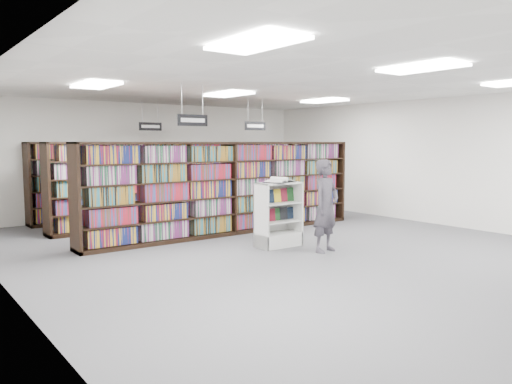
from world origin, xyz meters
TOP-DOWN VIEW (x-y plane):
  - floor at (0.00, 0.00)m, footprint 12.00×12.00m
  - ceiling at (0.00, 0.00)m, footprint 10.00×12.00m
  - wall_back at (0.00, 6.00)m, footprint 10.00×0.10m
  - wall_left at (-5.00, 0.00)m, footprint 0.10×12.00m
  - wall_right at (5.00, 0.00)m, footprint 0.10×12.00m
  - bookshelf_row_near at (0.00, 2.00)m, footprint 7.00×0.60m
  - bookshelf_row_mid at (0.00, 4.00)m, footprint 7.00×0.60m
  - bookshelf_row_far at (0.00, 5.70)m, footprint 7.00×0.60m
  - aisle_sign_left at (-1.50, 1.00)m, footprint 0.65×0.02m
  - aisle_sign_right at (1.50, 3.00)m, footprint 0.65×0.02m
  - aisle_sign_center at (-0.50, 5.00)m, footprint 0.65×0.02m
  - troffer_front_left at (-3.00, -3.00)m, footprint 0.60×1.20m
  - troffer_front_center at (0.00, -3.00)m, footprint 0.60×1.20m
  - troffer_back_left at (-3.00, 2.00)m, footprint 0.60×1.20m
  - troffer_back_center at (0.00, 2.00)m, footprint 0.60×1.20m
  - troffer_back_right at (3.00, 2.00)m, footprint 0.60×1.20m
  - endcap_display at (-0.00, 0.25)m, footprint 0.93×0.47m
  - open_book at (0.03, 0.23)m, footprint 0.81×0.65m
  - shopper at (0.41, -0.70)m, footprint 0.71×0.54m

SIDE VIEW (x-z plane):
  - floor at x=0.00m, z-range 0.00..0.00m
  - endcap_display at x=0.00m, z-range -0.19..1.10m
  - shopper at x=0.41m, z-range 0.00..1.77m
  - bookshelf_row_near at x=0.00m, z-range 0.00..2.10m
  - bookshelf_row_mid at x=0.00m, z-range 0.00..2.10m
  - bookshelf_row_far at x=0.00m, z-range 0.00..2.10m
  - open_book at x=0.03m, z-range 1.26..1.39m
  - wall_back at x=0.00m, z-range 0.00..3.20m
  - wall_left at x=-5.00m, z-range 0.00..3.20m
  - wall_right at x=5.00m, z-range 0.00..3.20m
  - aisle_sign_left at x=-1.50m, z-range 2.13..2.93m
  - aisle_sign_right at x=1.50m, z-range 2.13..2.93m
  - aisle_sign_center at x=-0.50m, z-range 2.13..2.93m
  - troffer_front_left at x=-3.00m, z-range 3.14..3.18m
  - troffer_front_center at x=0.00m, z-range 3.14..3.18m
  - troffer_back_left at x=-3.00m, z-range 3.14..3.18m
  - troffer_back_center at x=0.00m, z-range 3.14..3.18m
  - troffer_back_right at x=3.00m, z-range 3.14..3.18m
  - ceiling at x=0.00m, z-range 3.15..3.25m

